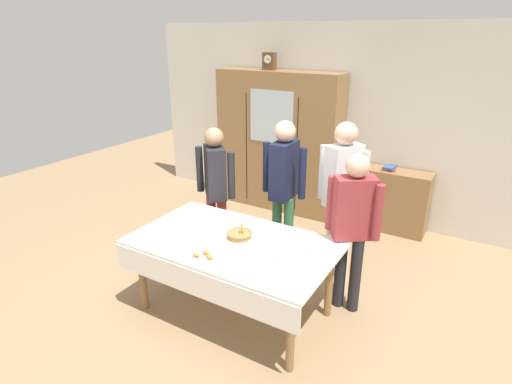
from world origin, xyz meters
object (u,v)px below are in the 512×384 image
object	(u,v)px
tea_cup_far_right	(316,255)
tea_cup_center	(277,261)
pastry_plate	(204,257)
bread_basket	(240,234)
spoon_far_right	(270,248)
bookshelf_low	(386,199)
spoon_front_edge	(200,232)
tea_cup_mid_right	(219,243)
mantel_clock	(269,61)
person_by_cabinet	(353,220)
tea_cup_front_edge	(198,221)
spoon_center	(227,226)
person_beside_shelf	(342,186)
person_near_right_end	(284,180)
wall_cabinet	(278,142)
dining_table	(232,252)
tea_cup_mid_left	(185,213)
person_behind_table_right	(216,182)
book_stack	(390,168)

from	to	relation	value
tea_cup_far_right	tea_cup_center	world-z (taller)	same
pastry_plate	bread_basket	bearing A→B (deg)	83.28
tea_cup_center	spoon_far_right	size ratio (longest dim) A/B	1.09
bookshelf_low	pastry_plate	size ratio (longest dim) A/B	3.95
spoon_front_edge	tea_cup_mid_right	bearing A→B (deg)	-20.48
mantel_clock	person_by_cabinet	world-z (taller)	mantel_clock
mantel_clock	tea_cup_front_edge	xyz separation A→B (m)	(0.55, -2.42, -1.38)
spoon_center	spoon_front_edge	size ratio (longest dim) A/B	1.00
tea_cup_center	person_beside_shelf	xyz separation A→B (m)	(0.08, 1.25, 0.27)
mantel_clock	person_near_right_end	xyz separation A→B (m)	(1.04, -1.52, -1.14)
mantel_clock	wall_cabinet	bearing A→B (deg)	0.23
person_by_cabinet	mantel_clock	bearing A→B (deg)	135.47
dining_table	tea_cup_mid_left	bearing A→B (deg)	161.52
person_near_right_end	tea_cup_far_right	bearing A→B (deg)	-49.46
person_near_right_end	pastry_plate	bearing A→B (deg)	-90.82
spoon_far_right	tea_cup_center	bearing A→B (deg)	-48.03
tea_cup_mid_right	mantel_clock	bearing A→B (deg)	110.32
spoon_far_right	person_behind_table_right	xyz separation A→B (m)	(-1.10, 0.71, 0.19)
mantel_clock	spoon_center	bearing A→B (deg)	-70.32
book_stack	tea_cup_center	distance (m)	2.76
tea_cup_center	person_behind_table_right	xyz separation A→B (m)	(-1.29, 0.91, 0.17)
tea_cup_front_edge	spoon_front_edge	size ratio (longest dim) A/B	1.09
wall_cabinet	mantel_clock	xyz separation A→B (m)	(-0.17, -0.00, 1.15)
bookshelf_low	person_beside_shelf	size ratio (longest dim) A/B	0.64
tea_cup_mid_right	dining_table	bearing A→B (deg)	54.37
pastry_plate	person_by_cabinet	world-z (taller)	person_by_cabinet
spoon_center	person_beside_shelf	distance (m)	1.26
book_stack	tea_cup_mid_left	distance (m)	2.83
tea_cup_far_right	pastry_plate	size ratio (longest dim) A/B	0.46
person_near_right_end	book_stack	bearing A→B (deg)	63.65
bread_basket	tea_cup_mid_right	bearing A→B (deg)	-109.86
dining_table	tea_cup_center	bearing A→B (deg)	-11.68
tea_cup_far_right	person_near_right_end	xyz separation A→B (m)	(-0.79, 0.93, 0.24)
tea_cup_mid_right	spoon_front_edge	bearing A→B (deg)	159.52
wall_cabinet	tea_cup_center	bearing A→B (deg)	-62.08
tea_cup_front_edge	tea_cup_mid_left	bearing A→B (deg)	161.16
mantel_clock	tea_cup_mid_left	xyz separation A→B (m)	(0.30, -2.34, -1.38)
spoon_center	tea_cup_front_edge	bearing A→B (deg)	-161.61
bread_basket	wall_cabinet	bearing A→B (deg)	110.22
bread_basket	spoon_far_right	world-z (taller)	bread_basket
book_stack	tea_cup_mid_right	xyz separation A→B (m)	(-0.82, -2.74, -0.08)
tea_cup_mid_right	tea_cup_far_right	size ratio (longest dim) A/B	1.00
tea_cup_center	person_near_right_end	distance (m)	1.33
tea_cup_mid_right	spoon_far_right	xyz separation A→B (m)	(0.42, 0.19, -0.02)
wall_cabinet	tea_cup_far_right	distance (m)	2.97
wall_cabinet	bread_basket	bearing A→B (deg)	-69.78
book_stack	pastry_plate	bearing A→B (deg)	-104.90
pastry_plate	person_near_right_end	world-z (taller)	person_near_right_end
wall_cabinet	spoon_center	size ratio (longest dim) A/B	17.27
mantel_clock	tea_cup_mid_right	size ratio (longest dim) A/B	1.85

